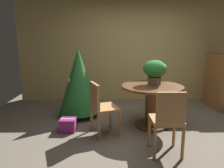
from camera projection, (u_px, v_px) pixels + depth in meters
ground_plane at (148, 134)px, 3.60m from camera, size 6.60×6.60×0.00m
back_wall_panel at (134, 51)px, 5.50m from camera, size 6.00×0.10×2.60m
round_dining_table at (152, 99)px, 3.83m from camera, size 1.11×1.11×0.78m
flower_vase at (155, 70)px, 3.79m from camera, size 0.42×0.42×0.45m
wooden_chair_left at (101, 105)px, 3.48m from camera, size 0.53×0.57×0.90m
wooden_chair_near at (168, 119)px, 2.82m from camera, size 0.42×0.42×0.93m
holiday_tree at (79, 81)px, 4.30m from camera, size 0.85×0.85×1.42m
gift_box_purple at (68, 125)px, 3.70m from camera, size 0.28×0.26×0.23m
wooden_cabinet at (223, 81)px, 4.92m from camera, size 0.54×0.80×1.27m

